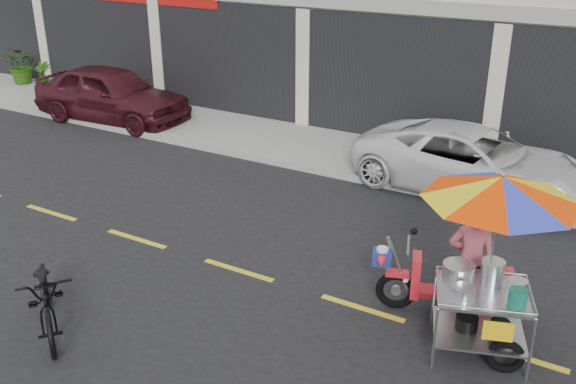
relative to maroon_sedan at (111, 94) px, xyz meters
The scene contains 9 objects.
ground 10.23m from the maroon_sedan, 27.41° to the right, with size 90.00×90.00×0.00m, color black.
sidewalk 9.12m from the maroon_sedan, ahead, with size 45.00×3.00×0.15m, color gray.
centerline 10.23m from the maroon_sedan, 27.41° to the right, with size 42.00×0.10×0.01m, color gold.
maroon_sedan is the anchor object (origin of this frame).
white_pickup 9.18m from the maroon_sedan, ahead, with size 2.04×4.43×1.23m, color silver.
plant_tall 4.98m from the maroon_sedan, 166.21° to the left, with size 1.01×0.87×1.12m, color #1F4A0C.
plant_short 3.51m from the maroon_sedan, 167.52° to the left, with size 0.49×0.49×0.87m, color #1F4A0C.
near_bicycle 9.20m from the maroon_sedan, 50.56° to the right, with size 0.62×1.78×0.94m, color black.
food_vendor_rig 11.46m from the maroon_sedan, 23.50° to the right, with size 2.67×2.22×2.29m.
Camera 1 is at (2.80, -6.77, 4.80)m, focal length 40.00 mm.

